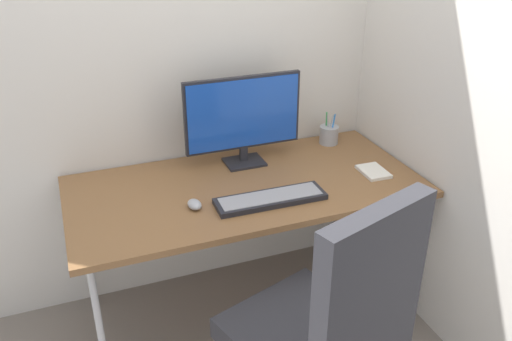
{
  "coord_description": "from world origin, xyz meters",
  "views": [
    {
      "loc": [
        -0.72,
        -2.0,
        1.87
      ],
      "look_at": [
        0.02,
        -0.08,
        0.83
      ],
      "focal_mm": 37.54,
      "sensor_mm": 36.0,
      "label": 1
    }
  ],
  "objects_px": {
    "pen_holder": "(329,135)",
    "notebook": "(373,172)",
    "monitor": "(243,116)",
    "mouse": "(194,204)",
    "office_chair": "(330,327)",
    "keyboard": "(270,199)"
  },
  "relations": [
    {
      "from": "mouse",
      "to": "notebook",
      "type": "bearing_deg",
      "value": -4.58
    },
    {
      "from": "keyboard",
      "to": "mouse",
      "type": "bearing_deg",
      "value": 169.04
    },
    {
      "from": "office_chair",
      "to": "pen_holder",
      "type": "bearing_deg",
      "value": 62.75
    },
    {
      "from": "monitor",
      "to": "notebook",
      "type": "xyz_separation_m",
      "value": [
        0.53,
        -0.33,
        -0.23
      ]
    },
    {
      "from": "monitor",
      "to": "mouse",
      "type": "height_order",
      "value": "monitor"
    },
    {
      "from": "keyboard",
      "to": "notebook",
      "type": "relative_size",
      "value": 3.04
    },
    {
      "from": "pen_holder",
      "to": "notebook",
      "type": "height_order",
      "value": "pen_holder"
    },
    {
      "from": "mouse",
      "to": "office_chair",
      "type": "bearing_deg",
      "value": -72.13
    },
    {
      "from": "monitor",
      "to": "pen_holder",
      "type": "relative_size",
      "value": 3.34
    },
    {
      "from": "mouse",
      "to": "notebook",
      "type": "height_order",
      "value": "mouse"
    },
    {
      "from": "pen_holder",
      "to": "office_chair",
      "type": "bearing_deg",
      "value": -117.25
    },
    {
      "from": "monitor",
      "to": "pen_holder",
      "type": "height_order",
      "value": "monitor"
    },
    {
      "from": "keyboard",
      "to": "notebook",
      "type": "height_order",
      "value": "keyboard"
    },
    {
      "from": "office_chair",
      "to": "pen_holder",
      "type": "relative_size",
      "value": 6.51
    },
    {
      "from": "notebook",
      "to": "keyboard",
      "type": "bearing_deg",
      "value": -170.34
    },
    {
      "from": "monitor",
      "to": "keyboard",
      "type": "xyz_separation_m",
      "value": [
        -0.02,
        -0.4,
        -0.23
      ]
    },
    {
      "from": "pen_holder",
      "to": "monitor",
      "type": "bearing_deg",
      "value": -173.07
    },
    {
      "from": "monitor",
      "to": "mouse",
      "type": "distance_m",
      "value": 0.53
    },
    {
      "from": "mouse",
      "to": "keyboard",
      "type": "bearing_deg",
      "value": -16.33
    },
    {
      "from": "monitor",
      "to": "keyboard",
      "type": "relative_size",
      "value": 1.18
    },
    {
      "from": "keyboard",
      "to": "notebook",
      "type": "distance_m",
      "value": 0.56
    },
    {
      "from": "pen_holder",
      "to": "notebook",
      "type": "relative_size",
      "value": 1.08
    }
  ]
}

